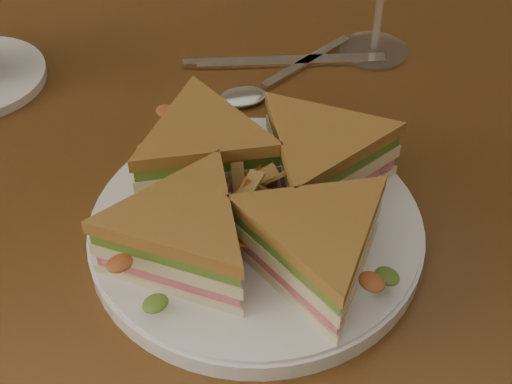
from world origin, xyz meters
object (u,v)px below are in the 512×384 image
Objects in this scene: table at (247,230)px; knife at (278,62)px; sandwich_wedges at (256,197)px; spoon at (259,88)px; plate at (256,230)px.

knife reaches higher than table.
sandwich_wedges is 1.42× the size of knife.
table is 5.67× the size of knife.
sandwich_wedges is 1.78× the size of spoon.
knife is (0.10, 0.23, -0.04)m from sandwich_wedges.
spoon is (0.04, 0.09, 0.10)m from table.
sandwich_wedges reaches higher than knife.
spoon is at bearing 65.17° from table.
table is 0.18m from sandwich_wedges.
knife is at bearing 60.17° from table.
table is at bearing -105.52° from knife.
plate is 0.88× the size of sandwich_wedges.
knife is at bearing 67.18° from plate.
table is at bearing 77.93° from sandwich_wedges.
knife is (0.03, 0.04, -0.00)m from spoon.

